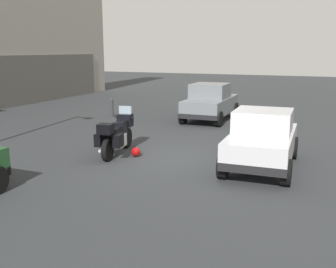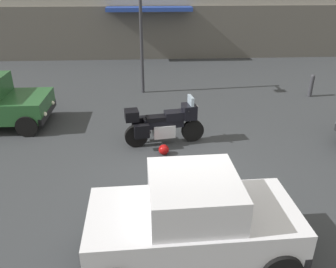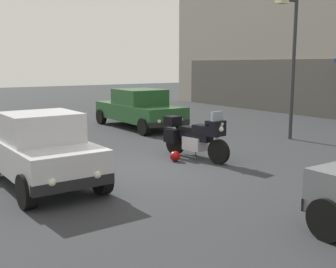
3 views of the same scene
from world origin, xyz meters
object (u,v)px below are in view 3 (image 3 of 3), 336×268
(helmet, at_px, (175,156))
(streetlamp_curbside, at_px, (291,55))
(motorcycle, at_px, (195,136))
(car_compact_side, at_px, (42,150))
(car_sedan_far, at_px, (139,108))

(helmet, height_order, streetlamp_curbside, streetlamp_curbside)
(motorcycle, xyz_separation_m, car_compact_side, (0.29, -4.24, 0.15))
(helmet, relative_size, streetlamp_curbside, 0.06)
(helmet, relative_size, car_compact_side, 0.08)
(helmet, distance_m, streetlamp_curbside, 5.80)
(helmet, distance_m, car_sedan_far, 6.20)
(motorcycle, xyz_separation_m, streetlamp_curbside, (-0.61, 4.46, 2.24))
(car_sedan_far, relative_size, car_compact_side, 1.30)
(car_sedan_far, height_order, car_compact_side, same)
(motorcycle, height_order, car_sedan_far, car_sedan_far)
(car_compact_side, bearing_deg, helmet, 92.91)
(helmet, xyz_separation_m, streetlamp_curbside, (-0.59, 5.09, 2.72))
(helmet, distance_m, car_compact_side, 3.67)
(motorcycle, distance_m, streetlamp_curbside, 5.02)
(car_sedan_far, height_order, streetlamp_curbside, streetlamp_curbside)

